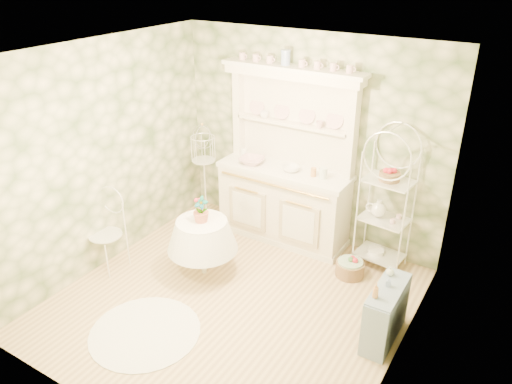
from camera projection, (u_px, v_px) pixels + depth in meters
The scene contains 22 objects.
floor at pixel (233, 301), 5.58m from camera, with size 3.60×3.60×0.00m, color #D6B682.
ceiling at pixel (226, 55), 4.40m from camera, with size 3.60×3.60×0.00m, color white.
wall_left at pixel (103, 157), 5.83m from camera, with size 3.60×3.60×0.00m, color beige.
wall_right at pixel (409, 242), 4.14m from camera, with size 3.60×3.60×0.00m, color beige.
wall_back at pixel (309, 140), 6.36m from camera, with size 3.60×3.60×0.00m, color beige.
wall_front at pixel (90, 285), 3.61m from camera, with size 3.60×3.60×0.00m, color beige.
kitchen_dresser at pixel (285, 159), 6.33m from camera, with size 1.87×0.61×2.29m, color white.
bakers_rack at pixel (386, 203), 5.84m from camera, with size 0.54×0.39×1.73m, color white.
side_shelf at pixel (385, 314), 4.92m from camera, with size 0.26×0.70×0.60m, color #8498B5.
round_table at pixel (203, 246), 5.91m from camera, with size 0.69×0.69×0.76m, color white.
cafe_chair at pixel (105, 235), 5.99m from camera, with size 0.41×0.41×0.90m, color white.
birdcage_stand at pixel (204, 172), 6.99m from camera, with size 0.35×0.35×1.47m, color white.
floor_basket at pixel (350, 267), 5.97m from camera, with size 0.38×0.38×0.24m, color olive.
lace_rug at pixel (145, 332), 5.11m from camera, with size 1.14×1.14×0.01m, color white.
bowl_floral at pixel (252, 163), 6.55m from camera, with size 0.32×0.32×0.08m, color white.
bowl_white at pixel (291, 171), 6.32m from camera, with size 0.22×0.22×0.07m, color white.
cup_left at pixel (264, 115), 6.44m from camera, with size 0.11×0.11×0.09m, color white.
cup_right at pixel (319, 126), 6.07m from camera, with size 0.09×0.09×0.09m, color white.
potted_geranium at pixel (201, 212), 5.68m from camera, with size 0.17×0.12×0.32m, color #3F7238.
bottle_amber at pixel (376, 291), 4.63m from camera, with size 0.06×0.06×0.15m, color #C48548.
bottle_blue at pixel (388, 283), 4.80m from camera, with size 0.04×0.04×0.10m, color #879CCE.
bottle_glass at pixel (390, 272), 4.96m from camera, with size 0.08×0.08×0.10m, color silver.
Camera 1 is at (2.57, -3.68, 3.54)m, focal length 35.00 mm.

